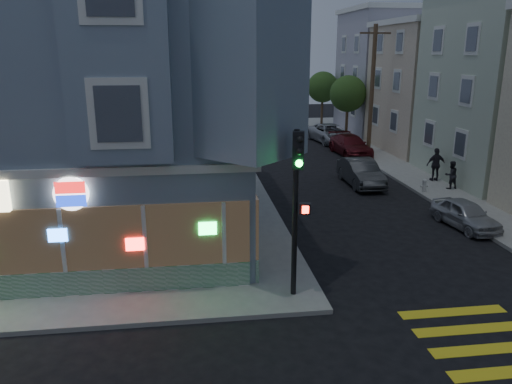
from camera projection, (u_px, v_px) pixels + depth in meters
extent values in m
plane|color=black|center=(237.00, 364.00, 12.19)|extent=(120.00, 120.00, 0.00)
cube|color=gray|center=(63.00, 95.00, 20.36)|extent=(14.00, 14.00, 11.00)
cube|color=silver|center=(68.00, 135.00, 20.81)|extent=(14.30, 14.30, 0.25)
cube|color=#196B33|center=(26.00, 286.00, 15.03)|extent=(13.60, 0.12, 0.80)
cube|color=#382B1E|center=(20.00, 242.00, 14.65)|extent=(13.60, 0.10, 2.00)
cylinder|color=white|center=(71.00, 194.00, 14.39)|extent=(1.00, 0.12, 1.00)
cube|color=#BAA790|center=(463.00, 89.00, 37.25)|extent=(12.00, 8.60, 9.00)
cube|color=#AEAABB|center=(412.00, 73.00, 45.63)|extent=(12.00, 8.60, 10.50)
cylinder|color=#4C3826|center=(372.00, 91.00, 35.34)|extent=(0.30, 0.30, 9.00)
cube|color=#4C3826|center=(375.00, 33.00, 34.28)|extent=(2.20, 0.12, 0.12)
cylinder|color=#4C3826|center=(347.00, 120.00, 41.88)|extent=(0.24, 0.24, 3.20)
sphere|color=#264D1B|center=(348.00, 94.00, 41.28)|extent=(3.00, 3.00, 3.00)
cylinder|color=#4C3826|center=(322.00, 110.00, 49.51)|extent=(0.24, 0.24, 3.20)
sphere|color=#264D1B|center=(323.00, 87.00, 48.90)|extent=(3.00, 3.00, 3.00)
imported|color=black|center=(451.00, 175.00, 26.93)|extent=(0.82, 0.68, 1.53)
imported|color=#25222A|center=(436.00, 165.00, 28.55)|extent=(1.12, 0.48, 1.90)
imported|color=#AFB1B7|center=(465.00, 214.00, 21.43)|extent=(1.86, 3.70, 1.21)
imported|color=#36393B|center=(361.00, 172.00, 28.21)|extent=(1.57, 4.49, 1.48)
imported|color=#5C151C|center=(350.00, 145.00, 36.46)|extent=(2.35, 5.08, 1.44)
imported|color=#AAAEB5|center=(331.00, 134.00, 41.41)|extent=(3.15, 5.68, 1.50)
cylinder|color=black|center=(295.00, 215.00, 14.71)|extent=(0.16, 0.16, 5.10)
cube|color=black|center=(298.00, 150.00, 13.95)|extent=(0.38, 0.35, 1.07)
sphere|color=black|center=(300.00, 139.00, 13.70)|extent=(0.20, 0.20, 0.20)
sphere|color=black|center=(299.00, 152.00, 13.79)|extent=(0.20, 0.20, 0.20)
sphere|color=#19F23F|center=(299.00, 163.00, 13.89)|extent=(0.20, 0.20, 0.20)
cube|color=black|center=(305.00, 209.00, 14.49)|extent=(0.36, 0.27, 0.33)
cube|color=#FF2614|center=(306.00, 210.00, 14.39)|extent=(0.22, 0.02, 0.22)
cylinder|color=silver|center=(424.00, 187.00, 26.43)|extent=(0.22, 0.22, 0.54)
sphere|color=silver|center=(425.00, 181.00, 26.34)|extent=(0.24, 0.24, 0.24)
cylinder|color=silver|center=(424.00, 186.00, 26.42)|extent=(0.41, 0.11, 0.11)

